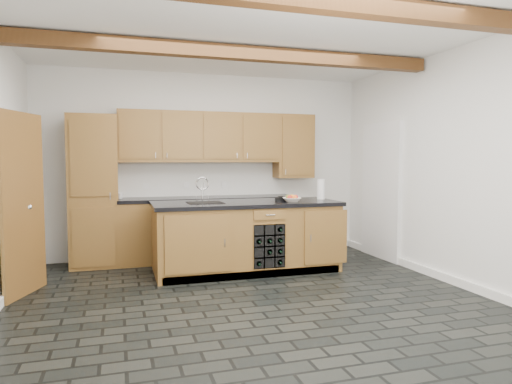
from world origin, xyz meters
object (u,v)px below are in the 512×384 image
Objects in this scene: kitchen_scale at (283,199)px; paper_towel at (321,189)px; island at (247,236)px; fruit_bowl at (292,200)px.

paper_towel is (0.60, 0.08, 0.11)m from kitchen_scale.
island is at bearing -175.91° from paper_towel.
island is 1.27m from paper_towel.
paper_towel reaches higher than fruit_bowl.
fruit_bowl is (0.56, -0.21, 0.50)m from island.
paper_towel is at bearing 27.67° from fruit_bowl.
fruit_bowl reaches higher than island.
kitchen_scale reaches higher than island.
kitchen_scale is (0.51, 0.00, 0.49)m from island.
kitchen_scale is 0.82× the size of fruit_bowl.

